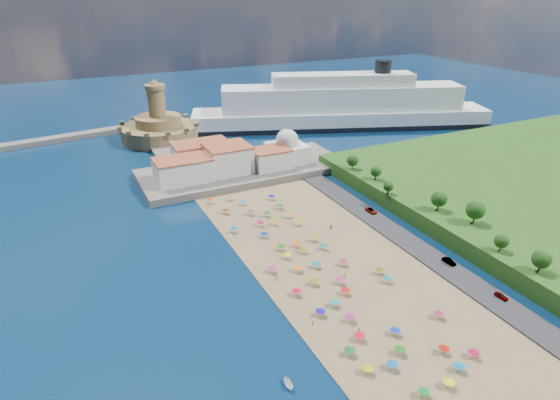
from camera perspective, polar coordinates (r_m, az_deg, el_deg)
ground at (r=143.78m, az=2.98°, el=-6.94°), size 700.00×700.00×0.00m
terrace at (r=206.49m, az=-4.38°, el=3.67°), size 90.00×36.00×3.00m
jetty at (r=232.07m, az=-12.73°, el=5.44°), size 18.00×70.00×2.40m
waterfront_buildings at (r=200.75m, az=-7.97°, el=4.81°), size 57.00×29.00×11.00m
domed_building at (r=209.98m, az=0.85°, el=6.27°), size 16.00×16.00×15.00m
fortress at (r=258.54m, az=-14.52°, el=8.51°), size 40.00×40.00×32.40m
cruise_ship at (r=276.42m, az=7.50°, el=11.05°), size 169.17×83.41×37.42m
beach_parasols at (r=134.14m, az=4.90°, el=-8.48°), size 32.21×117.76×2.20m
beachgoers at (r=144.96m, az=1.67°, el=-6.11°), size 34.98×83.14×1.90m
parked_cars at (r=155.51m, az=16.46°, el=-4.82°), size 2.53×61.30×1.45m
hillside_trees at (r=161.51m, az=19.82°, el=-0.77°), size 14.88×105.70×7.66m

